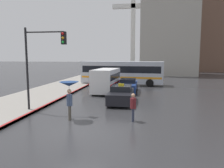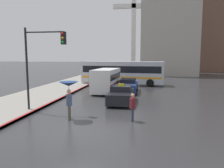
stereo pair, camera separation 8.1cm
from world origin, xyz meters
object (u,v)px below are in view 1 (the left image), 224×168
(ambulance_van, at_px, (106,80))
(monument_cross, at_px, (133,21))
(traffic_light, at_px, (42,55))
(taxi, at_px, (121,95))
(city_bus, at_px, (122,72))
(pedestrian_man, at_px, (133,105))
(pedestrian_with_umbrella, at_px, (69,89))
(sedan_red, at_px, (128,86))

(ambulance_van, bearing_deg, monument_cross, -88.78)
(traffic_light, relative_size, monument_cross, 0.28)
(taxi, bearing_deg, traffic_light, 38.23)
(traffic_light, bearing_deg, city_bus, 76.71)
(pedestrian_man, bearing_deg, traffic_light, -97.70)
(taxi, height_order, pedestrian_with_umbrella, pedestrian_with_umbrella)
(taxi, height_order, traffic_light, traffic_light)
(pedestrian_with_umbrella, height_order, traffic_light, traffic_light)
(taxi, bearing_deg, monument_cross, -88.38)
(city_bus, bearing_deg, sedan_red, 17.52)
(pedestrian_man, bearing_deg, pedestrian_with_umbrella, -82.22)
(sedan_red, distance_m, traffic_light, 10.97)
(city_bus, xyz_separation_m, monument_cross, (0.31, 18.70, 9.50))
(taxi, xyz_separation_m, city_bus, (-1.17, 11.55, 1.05))
(taxi, distance_m, ambulance_van, 5.41)
(monument_cross, bearing_deg, sedan_red, -87.77)
(ambulance_van, relative_size, pedestrian_with_umbrella, 2.29)
(pedestrian_man, bearing_deg, city_bus, -168.46)
(sedan_red, height_order, pedestrian_man, pedestrian_man)
(ambulance_van, xyz_separation_m, pedestrian_with_umbrella, (-0.34, -10.16, 0.48))
(traffic_light, bearing_deg, ambulance_van, 73.00)
(ambulance_van, relative_size, monument_cross, 0.26)
(traffic_light, bearing_deg, pedestrian_man, -10.97)
(ambulance_van, distance_m, monument_cross, 27.20)
(city_bus, bearing_deg, ambulance_van, -2.68)
(city_bus, height_order, pedestrian_with_umbrella, city_bus)
(ambulance_van, height_order, pedestrian_man, ambulance_van)
(traffic_light, bearing_deg, monument_cross, 83.41)
(pedestrian_man, relative_size, monument_cross, 0.08)
(pedestrian_with_umbrella, relative_size, pedestrian_man, 1.39)
(city_bus, height_order, monument_cross, monument_cross)
(pedestrian_with_umbrella, bearing_deg, sedan_red, -20.85)
(city_bus, relative_size, pedestrian_with_umbrella, 4.83)
(taxi, relative_size, pedestrian_with_umbrella, 1.88)
(traffic_light, bearing_deg, pedestrian_with_umbrella, -32.11)
(pedestrian_man, relative_size, traffic_light, 0.29)
(city_bus, bearing_deg, taxi, 11.32)
(taxi, xyz_separation_m, traffic_light, (-4.78, -3.77, 3.17))
(city_bus, bearing_deg, pedestrian_with_umbrella, 1.13)
(traffic_light, distance_m, monument_cross, 35.03)
(city_bus, bearing_deg, traffic_light, -7.74)
(pedestrian_man, bearing_deg, monument_cross, -173.34)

